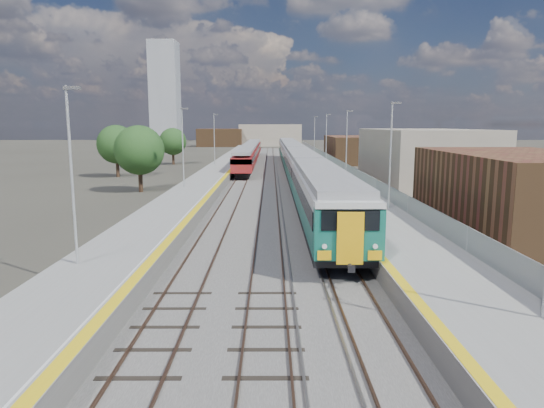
{
  "coord_description": "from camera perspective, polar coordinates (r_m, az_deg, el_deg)",
  "views": [
    {
      "loc": [
        -1.85,
        -12.23,
        6.94
      ],
      "look_at": [
        -1.78,
        16.64,
        2.2
      ],
      "focal_mm": 32.0,
      "sensor_mm": 36.0,
      "label": 1
    }
  ],
  "objects": [
    {
      "name": "tree_d",
      "position": [
        87.05,
        17.56,
        6.86
      ],
      "size": [
        4.51,
        4.51,
        6.11
      ],
      "color": "#382619",
      "rests_on": "ground"
    },
    {
      "name": "red_train",
      "position": [
        87.05,
        -2.57,
        6.08
      ],
      "size": [
        2.71,
        55.03,
        3.42
      ],
      "color": "black",
      "rests_on": "ground"
    },
    {
      "name": "tree_b",
      "position": [
        67.83,
        -17.83,
        6.69
      ],
      "size": [
        5.1,
        5.1,
        6.91
      ],
      "color": "#382619",
      "rests_on": "ground"
    },
    {
      "name": "platform_left",
      "position": [
        65.44,
        -6.48,
        3.64
      ],
      "size": [
        4.3,
        155.0,
        8.52
      ],
      "color": "slate",
      "rests_on": "ground"
    },
    {
      "name": "ballast_bed",
      "position": [
        65.1,
        -0.5,
        3.23
      ],
      "size": [
        10.5,
        155.0,
        0.06
      ],
      "primitive_type": "cube",
      "color": "#565451",
      "rests_on": "ground"
    },
    {
      "name": "tree_c",
      "position": [
        86.88,
        -11.59,
        7.21
      ],
      "size": [
        4.71,
        4.71,
        6.38
      ],
      "color": "#382619",
      "rests_on": "ground"
    },
    {
      "name": "platform_right",
      "position": [
        65.43,
        6.12,
        3.66
      ],
      "size": [
        4.7,
        155.0,
        8.52
      ],
      "color": "slate",
      "rests_on": "ground"
    },
    {
      "name": "tracks",
      "position": [
        66.76,
        0.02,
        3.45
      ],
      "size": [
        8.96,
        160.0,
        0.17
      ],
      "color": "#4C3323",
      "rests_on": "ground"
    },
    {
      "name": "buildings",
      "position": [
        151.75,
        -6.42,
        10.69
      ],
      "size": [
        72.0,
        185.5,
        40.0
      ],
      "color": "brown",
      "rests_on": "ground"
    },
    {
      "name": "green_train",
      "position": [
        63.26,
        2.9,
        5.2
      ],
      "size": [
        3.1,
        86.11,
        3.41
      ],
      "color": "black",
      "rests_on": "ground"
    },
    {
      "name": "tree_a",
      "position": [
        51.87,
        -15.35,
        6.12
      ],
      "size": [
        5.08,
        5.08,
        6.88
      ],
      "color": "#382619",
      "rests_on": "ground"
    },
    {
      "name": "ground",
      "position": [
        62.64,
        1.54,
        2.96
      ],
      "size": [
        320.0,
        320.0,
        0.0
      ],
      "primitive_type": "plane",
      "color": "#47443A",
      "rests_on": "ground"
    }
  ]
}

